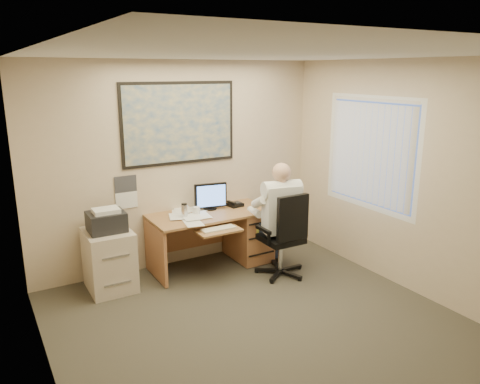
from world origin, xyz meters
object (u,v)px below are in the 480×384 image
office_chair (283,252)px  person (280,220)px  desk (232,230)px  filing_cabinet (109,255)px

office_chair → person: 0.41m
desk → person: size_ratio=1.10×
desk → office_chair: (0.32, -0.75, -0.12)m
person → office_chair: bearing=-78.5°
office_chair → person: person is taller
filing_cabinet → office_chair: bearing=-20.1°
person → filing_cabinet: bearing=172.9°
desk → person: 0.80m
office_chair → person: bearing=90.7°
desk → filing_cabinet: 1.69m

